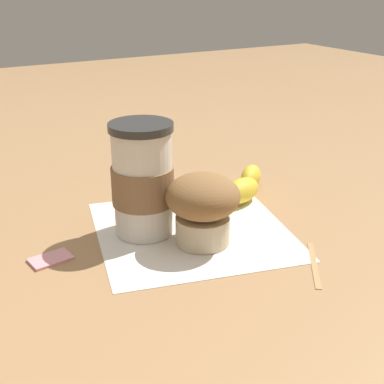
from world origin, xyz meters
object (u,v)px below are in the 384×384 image
Objects in this scene: coffee_cup at (143,180)px; banana at (238,190)px; sugar_packet at (51,258)px; muffin at (203,205)px.

banana is at bearing 7.21° from coffee_cup.
coffee_cup reaches higher than sugar_packet.
muffin is at bearing -15.86° from sugar_packet.
sugar_packet is (-0.19, 0.05, -0.05)m from muffin.
coffee_cup is 3.05× the size of sugar_packet.
sugar_packet is at bearing -173.54° from banana.
muffin is 1.92× the size of sugar_packet.
coffee_cup is 0.92× the size of banana.
muffin is (0.05, -0.07, -0.02)m from coffee_cup.
coffee_cup is at bearing -172.79° from banana.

